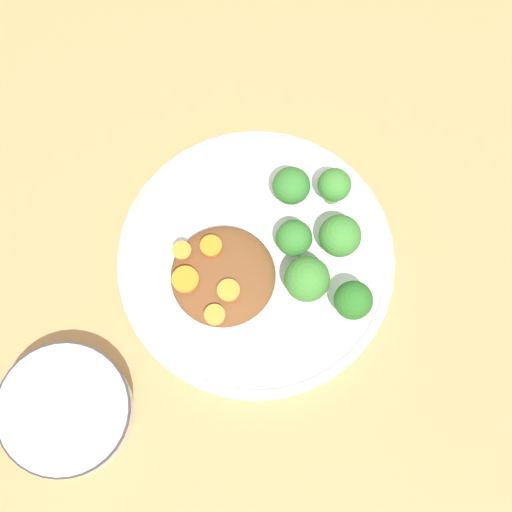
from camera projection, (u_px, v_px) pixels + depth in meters
name	position (u px, v px, depth m)	size (l,w,h in m)	color
ground_plane	(256.00, 264.00, 0.86)	(4.00, 4.00, 0.00)	tan
plate	(256.00, 261.00, 0.85)	(0.27, 0.27, 0.02)	white
dip_bowl	(66.00, 411.00, 0.80)	(0.12, 0.12, 0.05)	silver
stew_mound	(223.00, 276.00, 0.83)	(0.10, 0.10, 0.02)	brown
broccoli_floret_0	(353.00, 301.00, 0.80)	(0.04, 0.04, 0.05)	#7FA85B
broccoli_floret_1	(340.00, 236.00, 0.82)	(0.04, 0.04, 0.05)	#759E51
broccoli_floret_2	(291.00, 186.00, 0.83)	(0.04, 0.04, 0.05)	#7FA85B
broccoli_floret_3	(334.00, 186.00, 0.83)	(0.03, 0.03, 0.05)	#759E51
broccoli_floret_4	(307.00, 280.00, 0.80)	(0.04, 0.04, 0.06)	#7FA85B
broccoli_floret_5	(293.00, 236.00, 0.82)	(0.04, 0.04, 0.05)	#759E51
carrot_slice_0	(211.00, 246.00, 0.82)	(0.02, 0.02, 0.01)	orange
carrot_slice_1	(182.00, 250.00, 0.82)	(0.02, 0.02, 0.01)	orange
carrot_slice_2	(185.00, 280.00, 0.81)	(0.03, 0.03, 0.01)	orange
carrot_slice_3	(228.00, 291.00, 0.81)	(0.02, 0.02, 0.01)	orange
carrot_slice_4	(215.00, 315.00, 0.80)	(0.02, 0.02, 0.00)	orange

